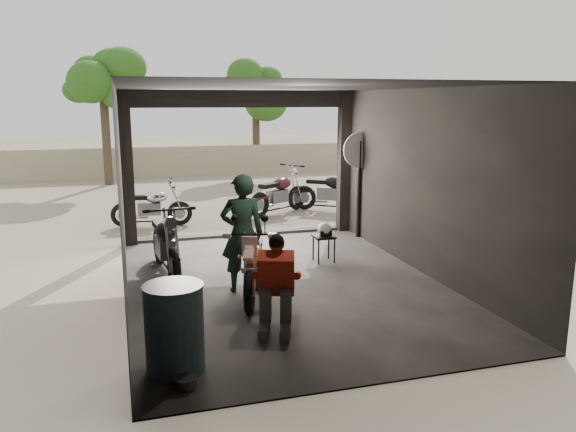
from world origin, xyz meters
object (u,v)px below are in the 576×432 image
mechanic (276,287)px  helmet (324,229)px  left_bike (165,239)px  oil_drum (175,329)px  rider (242,234)px  stool (324,240)px  outside_bike_a (151,203)px  outside_bike_c (331,188)px  sign_post (360,167)px  main_bike (253,262)px  outside_bike_b (279,190)px

mechanic → helmet: 3.31m
mechanic → left_bike: bearing=131.5°
oil_drum → rider: bearing=62.4°
stool → oil_drum: size_ratio=0.51×
outside_bike_a → mechanic: (1.24, -6.90, 0.05)m
helmet → oil_drum: oil_drum is taller
outside_bike_a → stool: size_ratio=3.23×
outside_bike_c → helmet: bearing=-168.3°
left_bike → oil_drum: size_ratio=1.88×
outside_bike_c → sign_post: sign_post is taller
outside_bike_c → main_bike: bearing=-176.5°
stool → outside_bike_b: bearing=85.0°
left_bike → stool: bearing=-6.5°
outside_bike_a → helmet: size_ratio=6.10×
outside_bike_a → rider: bearing=-161.4°
outside_bike_c → rider: bearing=-178.7°
left_bike → outside_bike_c: left_bike is taller
stool → helmet: (0.01, 0.00, 0.20)m
stool → sign_post: sign_post is taller
left_bike → outside_bike_b: size_ratio=1.01×
outside_bike_c → helmet: (-1.86, -4.62, 0.00)m
main_bike → outside_bike_b: size_ratio=0.93×
outside_bike_c → outside_bike_a: bearing=130.3°
main_bike → helmet: main_bike is taller
outside_bike_c → helmet: outside_bike_c is taller
main_bike → rider: size_ratio=0.93×
main_bike → helmet: bearing=59.0°
outside_bike_a → helmet: 5.01m
main_bike → mechanic: (0.00, -1.33, 0.03)m
left_bike → stool: (2.89, -0.06, -0.20)m
outside_bike_a → outside_bike_c: bearing=-77.1°
left_bike → helmet: (2.90, -0.05, -0.00)m
outside_bike_c → stool: 4.99m
rider → stool: 2.19m
mechanic → stool: size_ratio=2.38×
oil_drum → outside_bike_b: bearing=67.2°
main_bike → outside_bike_b: outside_bike_b is taller
left_bike → oil_drum: left_bike is taller
outside_bike_b → rider: (-2.20, -5.84, 0.31)m
outside_bike_b → sign_post: (0.97, -3.08, 0.93)m
left_bike → sign_post: size_ratio=0.82×
outside_bike_a → rider: (1.15, -5.22, 0.38)m
outside_bike_a → outside_bike_c: outside_bike_c is taller
outside_bike_c → mechanic: outside_bike_c is taller
outside_bike_a → stool: outside_bike_a is taller
mechanic → outside_bike_c: bearing=83.5°
sign_post → mechanic: bearing=-132.7°
stool → oil_drum: bearing=-130.3°
left_bike → outside_bike_a: (-0.04, 4.01, -0.08)m
outside_bike_a → outside_bike_b: 3.40m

